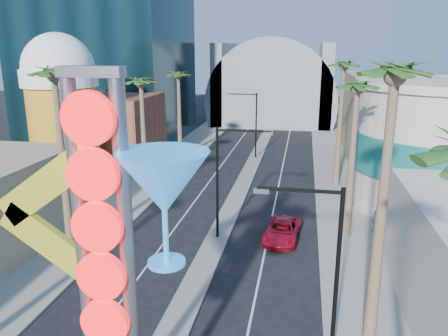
{
  "coord_description": "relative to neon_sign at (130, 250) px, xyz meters",
  "views": [
    {
      "loc": [
        5.62,
        -8.0,
        12.97
      ],
      "look_at": [
        0.25,
        21.17,
        4.89
      ],
      "focal_mm": 35.0,
      "sensor_mm": 36.0,
      "label": 1
    }
  ],
  "objects": [
    {
      "name": "palm_5",
      "position": [
        8.18,
        7.04,
        3.96
      ],
      "size": [
        2.4,
        2.4,
        13.2
      ],
      "color": "brown",
      "rests_on": "ground"
    },
    {
      "name": "palm_7",
      "position": [
        8.18,
        31.04,
        3.52
      ],
      "size": [
        2.4,
        2.4,
        12.7
      ],
      "color": "brown",
      "rests_on": "ground"
    },
    {
      "name": "neon_sign",
      "position": [
        0.0,
        0.0,
        0.0
      ],
      "size": [
        6.53,
        2.6,
        12.55
      ],
      "color": "gray",
      "rests_on": "ground"
    },
    {
      "name": "filler_east",
      "position": [
        15.18,
        45.04,
        -2.31
      ],
      "size": [
        10.0,
        20.0,
        10.0
      ],
      "primitive_type": "cube",
      "color": "tan",
      "rests_on": "ground"
    },
    {
      "name": "streetlight_0",
      "position": [
        -0.27,
        17.04,
        -2.43
      ],
      "size": [
        3.79,
        0.25,
        8.0
      ],
      "color": "black",
      "rests_on": "ground"
    },
    {
      "name": "sidewalk_east",
      "position": [
        8.68,
        32.04,
        -7.23
      ],
      "size": [
        5.0,
        100.0,
        0.15
      ],
      "primitive_type": "cube",
      "color": "gray",
      "rests_on": "ground"
    },
    {
      "name": "palm_2",
      "position": [
        -9.82,
        27.04,
        2.17
      ],
      "size": [
        2.4,
        2.4,
        11.2
      ],
      "color": "brown",
      "rests_on": "ground"
    },
    {
      "name": "streetlight_1",
      "position": [
        -1.36,
        41.04,
        -2.43
      ],
      "size": [
        3.79,
        0.25,
        8.0
      ],
      "color": "black",
      "rests_on": "ground"
    },
    {
      "name": "palm_6",
      "position": [
        8.18,
        19.04,
        2.62
      ],
      "size": [
        2.4,
        2.4,
        11.7
      ],
      "color": "brown",
      "rests_on": "ground"
    },
    {
      "name": "palm_1",
      "position": [
        -9.82,
        13.04,
        3.52
      ],
      "size": [
        2.4,
        2.4,
        12.7
      ],
      "color": "brown",
      "rests_on": "ground"
    },
    {
      "name": "palm_3",
      "position": [
        -9.82,
        39.04,
        2.17
      ],
      "size": [
        2.4,
        2.4,
        11.2
      ],
      "color": "brown",
      "rests_on": "ground"
    },
    {
      "name": "red_pickup",
      "position": [
        3.68,
        17.66,
        -6.62
      ],
      "size": [
        2.69,
        5.09,
        1.36
      ],
      "primitive_type": "imported",
      "rotation": [
        0.0,
        0.0,
        -0.09
      ],
      "color": "#AC0D23",
      "rests_on": "ground"
    },
    {
      "name": "sidewalk_west",
      "position": [
        -10.32,
        32.04,
        -7.23
      ],
      "size": [
        5.0,
        100.0,
        0.15
      ],
      "primitive_type": "cube",
      "color": "gray",
      "rests_on": "ground"
    },
    {
      "name": "brick_filler_west",
      "position": [
        -16.82,
        35.04,
        -3.31
      ],
      "size": [
        10.0,
        10.0,
        8.0
      ],
      "primitive_type": "cube",
      "color": "brown",
      "rests_on": "ground"
    },
    {
      "name": "canopy",
      "position": [
        -0.82,
        69.04,
        -3.0
      ],
      "size": [
        22.0,
        16.0,
        22.0
      ],
      "color": "slate",
      "rests_on": "ground"
    },
    {
      "name": "median",
      "position": [
        -0.82,
        35.04,
        -7.23
      ],
      "size": [
        1.6,
        84.0,
        0.15
      ],
      "primitive_type": "cube",
      "color": "gray",
      "rests_on": "ground"
    },
    {
      "name": "streetlight_2",
      "position": [
        5.91,
        5.04,
        -2.47
      ],
      "size": [
        3.45,
        0.25,
        8.0
      ],
      "color": "black",
      "rests_on": "ground"
    },
    {
      "name": "beer_mug",
      "position": [
        -17.82,
        27.04,
        0.54
      ],
      "size": [
        7.0,
        7.0,
        14.5
      ],
      "color": "orange",
      "rests_on": "ground"
    },
    {
      "name": "pedestrian_b",
      "position": [
        10.3,
        20.06,
        -6.32
      ],
      "size": [
        0.9,
        0.75,
        1.67
      ],
      "primitive_type": "imported",
      "rotation": [
        0.0,
        0.0,
        3.3
      ],
      "color": "gray",
      "rests_on": "sidewalk_east"
    }
  ]
}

